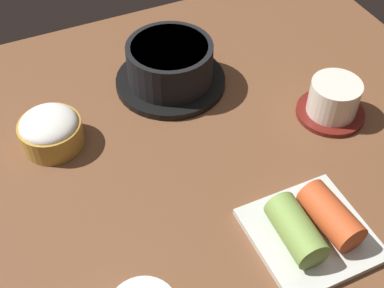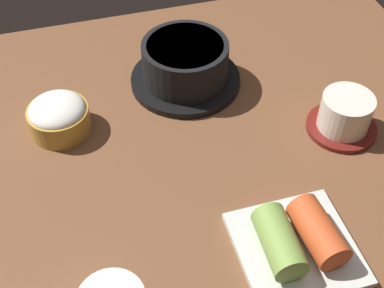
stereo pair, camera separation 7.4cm
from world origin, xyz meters
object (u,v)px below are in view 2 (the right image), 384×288
at_px(stone_pot, 185,65).
at_px(tea_cup_with_saucer, 345,115).
at_px(kimchi_plate, 297,241).
at_px(rice_bowl, 58,116).

distance_m(stone_pot, tea_cup_with_saucer, 0.27).
bearing_deg(kimchi_plate, tea_cup_with_saucer, 49.02).
xyz_separation_m(stone_pot, rice_bowl, (-0.21, -0.06, -0.01)).
relative_size(tea_cup_with_saucer, kimchi_plate, 0.74).
height_order(stone_pot, rice_bowl, stone_pot).
distance_m(rice_bowl, tea_cup_with_saucer, 0.43).
relative_size(stone_pot, kimchi_plate, 1.26).
bearing_deg(tea_cup_with_saucer, rice_bowl, 163.93).
distance_m(rice_bowl, kimchi_plate, 0.40).
xyz_separation_m(rice_bowl, tea_cup_with_saucer, (0.42, -0.12, 0.00)).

